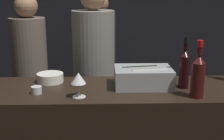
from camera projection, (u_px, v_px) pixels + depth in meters
wall_back_chalkboard at (107, 14)px, 4.12m from camera, size 6.40×0.06×2.80m
ice_bin_with_bottles at (143, 76)px, 2.13m from camera, size 0.39×0.27×0.13m
bowl_white at (50, 77)px, 2.23m from camera, size 0.19×0.19×0.06m
wine_glass at (78, 79)px, 1.90m from camera, size 0.09×0.09×0.16m
candle_votive at (37, 90)px, 1.99m from camera, size 0.07×0.07×0.05m
red_wine_bottle_tall at (198, 74)px, 1.90m from camera, size 0.08×0.08×0.36m
red_wine_bottle_black_foil at (184, 68)px, 2.08m from camera, size 0.07×0.07×0.34m
person_in_hoodie at (94, 76)px, 2.73m from camera, size 0.36×0.36×1.76m
person_blond_tee at (99, 64)px, 3.38m from camera, size 0.36×0.36×1.68m
person_grey_polo at (31, 74)px, 2.94m from camera, size 0.33×0.33×1.68m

